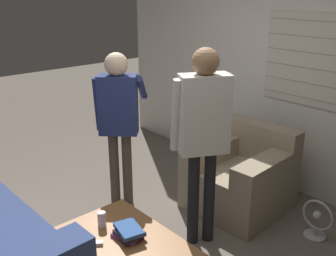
% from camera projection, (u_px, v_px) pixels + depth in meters
% --- Properties ---
extents(ground_plane, '(16.00, 16.00, 0.00)m').
position_uv_depth(ground_plane, '(142.00, 254.00, 3.38)').
color(ground_plane, '#665B51').
extents(wall_back, '(5.20, 0.08, 2.55)m').
position_uv_depth(wall_back, '(289.00, 75.00, 4.21)').
color(wall_back, silver).
rests_on(wall_back, ground_plane).
extents(armchair_beige, '(0.92, 0.94, 0.83)m').
position_uv_depth(armchair_beige, '(242.00, 176.00, 4.03)').
color(armchair_beige, gray).
rests_on(armchair_beige, ground_plane).
extents(coffee_table, '(1.05, 0.67, 0.39)m').
position_uv_depth(coffee_table, '(126.00, 245.00, 2.92)').
color(coffee_table, brown).
rests_on(coffee_table, ground_plane).
extents(person_left_standing, '(0.46, 0.73, 1.59)m').
position_uv_depth(person_left_standing, '(119.00, 112.00, 3.87)').
color(person_left_standing, '#4C4233').
rests_on(person_left_standing, ground_plane).
extents(person_right_standing, '(0.64, 0.76, 1.73)m').
position_uv_depth(person_right_standing, '(203.00, 124.00, 3.21)').
color(person_right_standing, black).
rests_on(person_right_standing, ground_plane).
extents(book_stack, '(0.27, 0.21, 0.09)m').
position_uv_depth(book_stack, '(129.00, 232.00, 2.94)').
color(book_stack, '#75387F').
rests_on(book_stack, coffee_table).
extents(soda_can, '(0.07, 0.07, 0.13)m').
position_uv_depth(soda_can, '(102.00, 219.00, 3.07)').
color(soda_can, silver).
rests_on(soda_can, coffee_table).
extents(spare_remote, '(0.11, 0.13, 0.02)m').
position_uv_depth(spare_remote, '(94.00, 243.00, 2.87)').
color(spare_remote, white).
rests_on(spare_remote, coffee_table).
extents(floor_fan, '(0.30, 0.20, 0.37)m').
position_uv_depth(floor_fan, '(317.00, 220.00, 3.56)').
color(floor_fan, '#A8A8AD').
rests_on(floor_fan, ground_plane).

